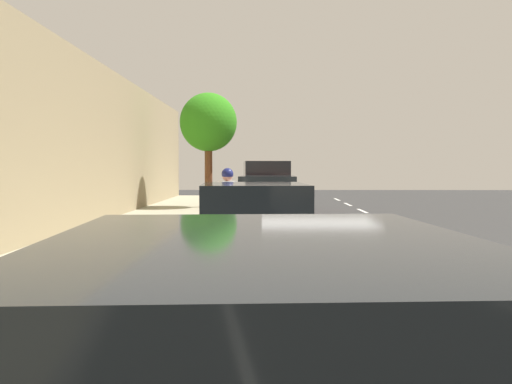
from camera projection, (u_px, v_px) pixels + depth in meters
ground at (318, 247)px, 13.16m from camera, size 65.07×65.07×0.00m
sidewalk at (129, 243)px, 13.22m from camera, size 3.64×40.67×0.16m
curb_edge at (215, 243)px, 13.19m from camera, size 0.16×40.67×0.16m
lane_stripe_centre at (439, 245)px, 13.46m from camera, size 0.14×40.00×0.01m
lane_stripe_bike_edge at (281, 247)px, 13.17m from camera, size 0.12×40.67×0.01m
building_facade at (35, 138)px, 13.15m from camera, size 0.50×40.67×4.84m
parked_suv_red_nearest at (266, 186)px, 23.35m from camera, size 2.18×4.80×1.99m
parked_sedan_tan_second at (268, 203)px, 16.72m from camera, size 1.91×4.43×1.52m
parked_sedan_grey_mid at (254, 234)px, 9.07m from camera, size 2.04×4.50×1.52m
bicycle_at_curb at (235, 230)px, 12.99m from camera, size 1.20×1.37×0.80m
cyclist_with_backpack at (227, 198)px, 13.44m from camera, size 0.56×0.52×1.75m
street_tree_near_cyclist at (208, 123)px, 23.75m from camera, size 2.27×2.27×4.56m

